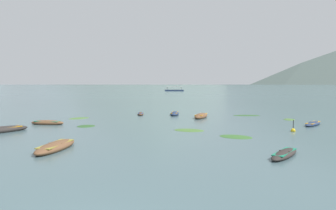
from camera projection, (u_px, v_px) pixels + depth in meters
The scene contains 20 objects.
ground_plane at pixel (162, 84), 1502.96m from camera, with size 6000.00×6000.00×0.00m, color #476066.
mountain_1 at pixel (69, 66), 1768.17m from camera, with size 729.05×729.05×216.43m, color slate.
mountain_2 at pixel (155, 43), 1640.53m from camera, with size 1192.89×1192.89×453.79m, color slate.
mountain_3 at pixel (284, 47), 1714.24m from camera, with size 1424.42×1424.42×426.23m, color slate.
rowboat_0 at pixel (313, 124), 29.48m from camera, with size 3.27×3.40×0.43m.
rowboat_2 at pixel (141, 114), 39.31m from camera, with size 0.96×3.10×0.39m.
rowboat_3 at pixel (175, 114), 39.01m from camera, with size 1.49×3.60×0.55m.
rowboat_4 at pixel (284, 154), 16.89m from camera, with size 2.97×3.29×0.43m.
rowboat_5 at pixel (201, 116), 35.77m from camera, with size 2.62×4.09×0.69m.
rowboat_6 at pixel (56, 147), 18.61m from camera, with size 2.05×4.37×0.61m.
rowboat_7 at pixel (47, 123), 30.07m from camera, with size 3.64×1.69×0.53m.
rowboat_8 at pixel (1, 130), 25.14m from camera, with size 3.79×4.25×0.64m.
ferry_0 at pixel (174, 90), 158.30m from camera, with size 10.16×3.60×2.54m.
mooring_buoy at pixel (293, 130), 25.58m from camera, with size 0.40×0.40×1.13m.
weed_patch_0 at pixel (247, 116), 38.25m from camera, with size 3.56×1.18×0.14m, color #2D5628.
weed_patch_1 at pixel (189, 130), 26.20m from camera, with size 2.70×1.74×0.14m, color #477033.
weed_patch_2 at pixel (289, 120), 33.98m from camera, with size 1.22×1.85×0.14m, color #477033.
weed_patch_3 at pixel (86, 126), 28.72m from camera, with size 1.71×1.80×0.14m, color #2D5628.
weed_patch_4 at pixel (236, 137), 23.01m from camera, with size 1.75×2.57×0.14m, color #38662D.
weed_patch_6 at pixel (79, 118), 35.18m from camera, with size 1.58×2.50×0.14m, color #477033.
Camera 1 is at (2.22, -7.09, 4.19)m, focal length 31.48 mm.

